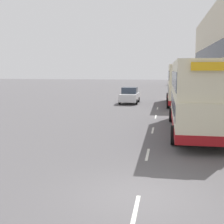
{
  "coord_description": "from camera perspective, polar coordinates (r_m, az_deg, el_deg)",
  "views": [
    {
      "loc": [
        0.73,
        -9.07,
        3.82
      ],
      "look_at": [
        -4.34,
        20.5,
        -0.28
      ],
      "focal_mm": 50.0,
      "sensor_mm": 36.0,
      "label": 1
    }
  ],
  "objects": [
    {
      "name": "double_decker_bus_near",
      "position": [
        19.46,
        14.87,
        3.01
      ],
      "size": [
        2.85,
        11.2,
        4.3
      ],
      "color": "beige",
      "rests_on": "ground_plane"
    },
    {
      "name": "lane_mark_2",
      "position": [
        19.9,
        7.46,
        -3.33
      ],
      "size": [
        0.12,
        2.0,
        0.01
      ],
      "color": "silver",
      "rests_on": "ground_plane"
    },
    {
      "name": "pavement",
      "position": [
        48.07,
        16.62,
        2.98
      ],
      "size": [
        5.0,
        93.0,
        0.14
      ],
      "color": "#A39E93",
      "rests_on": "ground_plane"
    },
    {
      "name": "lane_mark_1",
      "position": [
        14.32,
        6.52,
        -7.71
      ],
      "size": [
        0.12,
        2.0,
        0.01
      ],
      "color": "silver",
      "rests_on": "ground_plane"
    },
    {
      "name": "lane_mark_0",
      "position": [
        8.93,
        4.32,
        -17.49
      ],
      "size": [
        0.12,
        2.0,
        0.01
      ],
      "color": "silver",
      "rests_on": "ground_plane"
    },
    {
      "name": "lane_mark_4",
      "position": [
        31.22,
        8.32,
        0.69
      ],
      "size": [
        0.12,
        2.0,
        0.01
      ],
      "color": "silver",
      "rests_on": "ground_plane"
    },
    {
      "name": "car_2",
      "position": [
        62.58,
        11.71,
        4.9
      ],
      "size": [
        1.91,
        4.45,
        1.72
      ],
      "color": "#B7B799",
      "rests_on": "ground_plane"
    },
    {
      "name": "car_0",
      "position": [
        35.47,
        3.22,
        3.04
      ],
      "size": [
        2.07,
        4.33,
        1.82
      ],
      "rotation": [
        0.0,
        0.0,
        3.14
      ],
      "color": "silver",
      "rests_on": "ground_plane"
    },
    {
      "name": "ground_plane",
      "position": [
        9.87,
        4.91,
        -15.0
      ],
      "size": [
        220.0,
        220.0,
        0.0
      ],
      "primitive_type": "plane",
      "color": "#5B595B"
    },
    {
      "name": "car_1",
      "position": [
        77.69,
        10.93,
        5.48
      ],
      "size": [
        1.92,
        4.55,
        1.82
      ],
      "color": "silver",
      "rests_on": "ground_plane"
    },
    {
      "name": "double_decker_bus_ahead",
      "position": [
        34.55,
        12.39,
        5.06
      ],
      "size": [
        2.85,
        11.08,
        4.3
      ],
      "color": "beige",
      "rests_on": "ground_plane"
    },
    {
      "name": "lane_mark_3",
      "position": [
        25.54,
        7.99,
        -0.88
      ],
      "size": [
        0.12,
        2.0,
        0.01
      ],
      "color": "silver",
      "rests_on": "ground_plane"
    }
  ]
}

